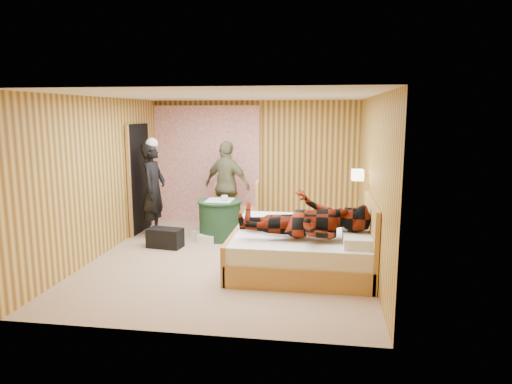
# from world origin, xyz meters

# --- Properties ---
(floor) EXTENTS (4.20, 5.00, 0.01)m
(floor) POSITION_xyz_m (0.00, 0.00, 0.00)
(floor) COLOR tan
(floor) RESTS_ON ground
(ceiling) EXTENTS (4.20, 5.00, 0.01)m
(ceiling) POSITION_xyz_m (0.00, 0.00, 2.50)
(ceiling) COLOR white
(ceiling) RESTS_ON wall_back
(wall_back) EXTENTS (4.20, 0.02, 2.50)m
(wall_back) POSITION_xyz_m (0.00, 2.50, 1.25)
(wall_back) COLOR #DAB553
(wall_back) RESTS_ON floor
(wall_left) EXTENTS (0.02, 5.00, 2.50)m
(wall_left) POSITION_xyz_m (-2.10, 0.00, 1.25)
(wall_left) COLOR #DAB553
(wall_left) RESTS_ON floor
(wall_right) EXTENTS (0.02, 5.00, 2.50)m
(wall_right) POSITION_xyz_m (2.10, 0.00, 1.25)
(wall_right) COLOR #DAB553
(wall_right) RESTS_ON floor
(curtain) EXTENTS (2.20, 0.08, 2.40)m
(curtain) POSITION_xyz_m (-1.00, 2.43, 1.20)
(curtain) COLOR white
(curtain) RESTS_ON floor
(doorway) EXTENTS (0.06, 0.90, 2.05)m
(doorway) POSITION_xyz_m (-2.06, 1.40, 1.02)
(doorway) COLOR black
(doorway) RESTS_ON floor
(wall_lamp) EXTENTS (0.26, 0.24, 0.16)m
(wall_lamp) POSITION_xyz_m (1.92, 0.45, 1.30)
(wall_lamp) COLOR gold
(wall_lamp) RESTS_ON wall_right
(bed) EXTENTS (1.99, 1.55, 1.07)m
(bed) POSITION_xyz_m (1.13, -0.43, 0.31)
(bed) COLOR tan
(bed) RESTS_ON floor
(nightstand) EXTENTS (0.40, 0.54, 0.53)m
(nightstand) POSITION_xyz_m (1.88, 0.61, 0.27)
(nightstand) COLOR tan
(nightstand) RESTS_ON floor
(round_table) EXTENTS (0.80, 0.80, 0.71)m
(round_table) POSITION_xyz_m (-0.44, 1.10, 0.36)
(round_table) COLOR #1F432A
(round_table) RESTS_ON floor
(chair_far) EXTENTS (0.52, 0.52, 0.93)m
(chair_far) POSITION_xyz_m (-0.46, 1.74, 0.54)
(chair_far) COLOR tan
(chair_far) RESTS_ON floor
(chair_near) EXTENTS (0.51, 0.51, 1.03)m
(chair_near) POSITION_xyz_m (0.10, 1.31, 0.60)
(chair_near) COLOR tan
(chair_near) RESTS_ON floor
(duffel_bag) EXTENTS (0.61, 0.39, 0.33)m
(duffel_bag) POSITION_xyz_m (-1.23, 0.42, 0.16)
(duffel_bag) COLOR black
(duffel_bag) RESTS_ON floor
(sneaker_left) EXTENTS (0.27, 0.17, 0.11)m
(sneaker_left) POSITION_xyz_m (-0.84, 1.09, 0.06)
(sneaker_left) COLOR white
(sneaker_left) RESTS_ON floor
(sneaker_right) EXTENTS (0.32, 0.16, 0.14)m
(sneaker_right) POSITION_xyz_m (-0.61, 0.79, 0.07)
(sneaker_right) COLOR white
(sneaker_right) RESTS_ON floor
(woman_standing) EXTENTS (0.44, 0.65, 1.73)m
(woman_standing) POSITION_xyz_m (-1.67, 1.10, 0.87)
(woman_standing) COLOR black
(woman_standing) RESTS_ON floor
(man_at_table) EXTENTS (1.09, 0.79, 1.72)m
(man_at_table) POSITION_xyz_m (-0.44, 1.77, 0.86)
(man_at_table) COLOR #696646
(man_at_table) RESTS_ON floor
(man_on_bed) EXTENTS (0.86, 0.67, 1.77)m
(man_on_bed) POSITION_xyz_m (1.15, -0.66, 0.96)
(man_on_bed) COLOR maroon
(man_on_bed) RESTS_ON bed
(book_lower) EXTENTS (0.19, 0.24, 0.02)m
(book_lower) POSITION_xyz_m (1.88, 0.56, 0.54)
(book_lower) COLOR white
(book_lower) RESTS_ON nightstand
(book_upper) EXTENTS (0.22, 0.26, 0.02)m
(book_upper) POSITION_xyz_m (1.88, 0.56, 0.56)
(book_upper) COLOR white
(book_upper) RESTS_ON nightstand
(cup_nightstand) EXTENTS (0.13, 0.13, 0.09)m
(cup_nightstand) POSITION_xyz_m (1.88, 0.74, 0.57)
(cup_nightstand) COLOR white
(cup_nightstand) RESTS_ON nightstand
(cup_table) EXTENTS (0.15, 0.15, 0.10)m
(cup_table) POSITION_xyz_m (-0.34, 1.05, 0.76)
(cup_table) COLOR white
(cup_table) RESTS_ON round_table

